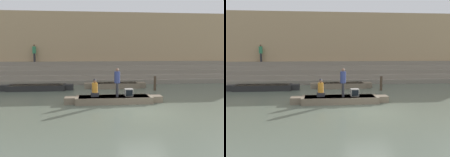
% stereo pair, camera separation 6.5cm
% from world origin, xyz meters
% --- Properties ---
extents(ground_plane, '(120.00, 120.00, 0.00)m').
position_xyz_m(ground_plane, '(0.00, 0.00, 0.00)').
color(ground_plane, '#566051').
extents(ghat_steps, '(36.00, 2.83, 1.98)m').
position_xyz_m(ghat_steps, '(0.00, 10.74, 0.73)').
color(ghat_steps, gray).
rests_on(ghat_steps, ground).
extents(back_wall, '(34.20, 1.28, 6.90)m').
position_xyz_m(back_wall, '(0.00, 12.37, 3.42)').
color(back_wall, tan).
rests_on(back_wall, ground).
extents(rowboat_main, '(5.69, 1.30, 0.38)m').
position_xyz_m(rowboat_main, '(-1.30, 1.98, 0.21)').
color(rowboat_main, '#756651').
rests_on(rowboat_main, ground).
extents(person_standing, '(0.33, 0.33, 1.66)m').
position_xyz_m(person_standing, '(-1.12, 1.88, 1.34)').
color(person_standing, '#28282D').
rests_on(person_standing, rowboat_main).
extents(person_rowing, '(0.46, 0.36, 1.04)m').
position_xyz_m(person_rowing, '(-2.41, 2.04, 0.80)').
color(person_rowing, '#28282D').
rests_on(person_rowing, rowboat_main).
extents(tv_set, '(0.48, 0.43, 0.42)m').
position_xyz_m(tv_set, '(-0.41, 2.05, 0.59)').
color(tv_set, '#9E998E').
rests_on(tv_set, rowboat_main).
extents(moored_boat_shore, '(5.56, 1.27, 0.42)m').
position_xyz_m(moored_boat_shore, '(-6.83, 6.66, 0.23)').
color(moored_boat_shore, black).
rests_on(moored_boat_shore, ground).
extents(moored_boat_distant, '(5.02, 1.27, 0.42)m').
position_xyz_m(moored_boat_distant, '(-0.67, 7.18, 0.23)').
color(moored_boat_distant, '#756651').
rests_on(moored_boat_distant, ground).
extents(mooring_post, '(0.20, 0.20, 1.10)m').
position_xyz_m(mooring_post, '(2.26, 5.73, 0.55)').
color(mooring_post, '#473828').
rests_on(mooring_post, ground).
extents(person_on_steps, '(0.34, 0.34, 1.67)m').
position_xyz_m(person_on_steps, '(-8.14, 11.49, 2.94)').
color(person_on_steps, '#28282D').
rests_on(person_on_steps, ghat_steps).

